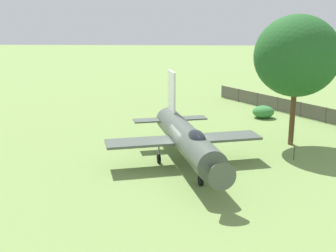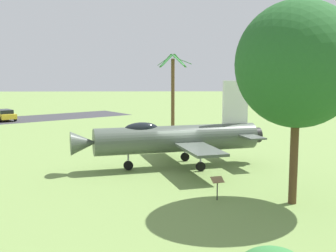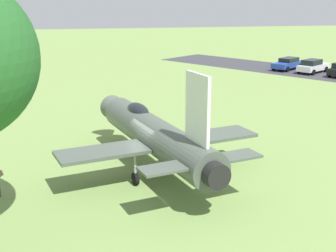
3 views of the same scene
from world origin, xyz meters
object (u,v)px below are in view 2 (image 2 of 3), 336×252
shade_tree (297,64)px  palm_tree (173,89)px  parked_car_yellow (4,115)px  display_jet (172,138)px  info_plaque (217,183)px

shade_tree → palm_tree: 26.20m
shade_tree → parked_car_yellow: 43.26m
display_jet → palm_tree: 18.07m
shade_tree → palm_tree: bearing=-79.3°
info_plaque → display_jet: bearing=-74.3°
shade_tree → palm_tree: (4.85, -25.64, -2.27)m
shade_tree → parked_car_yellow: bearing=-53.0°
parked_car_yellow → display_jet: bearing=-179.5°
display_jet → shade_tree: (-5.52, 7.74, 4.63)m
shade_tree → info_plaque: shade_tree is taller
parked_car_yellow → info_plaque: bearing=176.5°
info_plaque → parked_car_yellow: bearing=-56.5°
display_jet → info_plaque: bearing=90.8°
palm_tree → parked_car_yellow: (20.96, -8.58, -3.54)m
shade_tree → parked_car_yellow: size_ratio=1.96×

